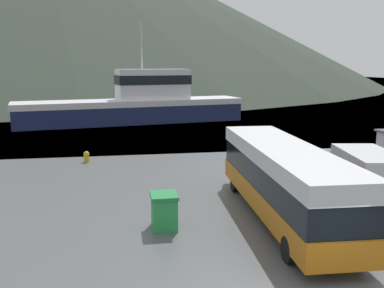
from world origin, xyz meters
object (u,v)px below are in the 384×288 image
tour_bus (283,178)px  delivery_van (363,174)px  fishing_boat (137,103)px  storage_bin (164,211)px

tour_bus → delivery_van: 4.81m
fishing_boat → storage_bin: fishing_boat is taller
storage_bin → delivery_van: bearing=10.5°
fishing_boat → storage_bin: bearing=168.7°
delivery_van → storage_bin: delivery_van is taller
tour_bus → storage_bin: size_ratio=8.30×
tour_bus → fishing_boat: 31.78m
storage_bin → fishing_boat: bearing=89.6°
delivery_van → storage_bin: size_ratio=4.56×
fishing_boat → storage_bin: size_ratio=18.02×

